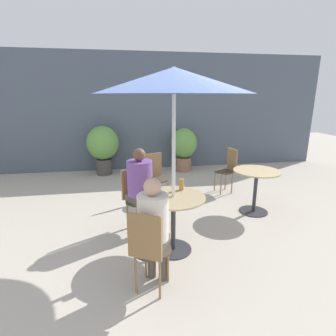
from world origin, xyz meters
name	(u,v)px	position (x,y,z in m)	size (l,w,h in m)	color
ground_plane	(166,255)	(0.00, 0.00, 0.00)	(20.00, 20.00, 0.00)	#B2A899
storefront_wall	(141,113)	(0.00, 4.18, 1.50)	(10.00, 0.06, 3.00)	#4C5666
cafe_table_near	(173,211)	(0.10, 0.11, 0.54)	(0.79, 0.79, 0.74)	#2D2D33
cafe_table_far	(256,182)	(1.68, 1.01, 0.53)	(0.76, 0.76, 0.74)	#2D2D33
bistro_chair_0	(135,194)	(-0.34, 0.80, 0.54)	(0.44, 0.44, 0.90)	#42382D
bistro_chair_1	(148,246)	(-0.27, -0.62, 0.54)	(0.43, 0.44, 0.90)	#42382D
bistro_chair_2	(156,173)	(0.09, 1.80, 0.54)	(0.42, 0.44, 0.90)	#42382D
bistro_chair_3	(228,167)	(1.60, 2.03, 0.54)	(0.41, 0.39, 0.90)	#42382D
seated_person_0	(141,184)	(-0.26, 0.67, 0.73)	(0.44, 0.45, 1.23)	brown
seated_person_1	(154,223)	(-0.21, -0.49, 0.70)	(0.36, 0.38, 1.18)	brown
beer_glass_0	(182,184)	(0.25, 0.31, 0.81)	(0.06, 0.06, 0.15)	#B28433
beer_glass_1	(158,194)	(-0.10, -0.04, 0.83)	(0.06, 0.06, 0.19)	silver
potted_plant_0	(103,145)	(-1.00, 3.76, 0.74)	(0.78, 0.78, 1.22)	#47423D
potted_plant_1	(184,146)	(1.06, 3.73, 0.66)	(0.68, 0.68, 1.13)	#93664C
umbrella	(174,81)	(0.10, 0.11, 2.07)	(1.76, 1.76, 2.22)	silver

